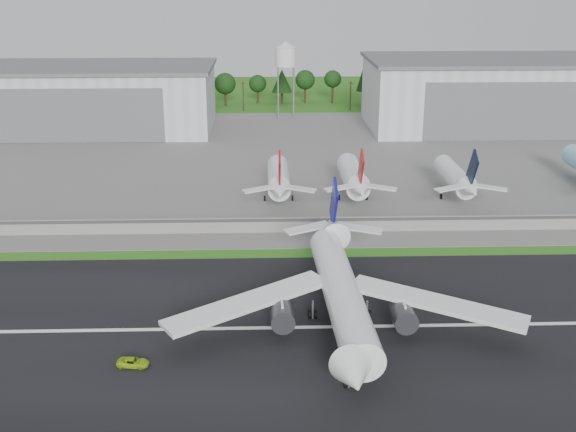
{
  "coord_description": "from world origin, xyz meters",
  "views": [
    {
      "loc": [
        -12.93,
        -94.9,
        55.26
      ],
      "look_at": [
        -8.69,
        40.0,
        9.0
      ],
      "focal_mm": 45.0,
      "sensor_mm": 36.0,
      "label": 1
    }
  ],
  "objects_px": {
    "main_airliner": "(342,301)",
    "ground_vehicle": "(133,362)",
    "parked_jet_red_a": "(279,179)",
    "parked_jet_navy": "(458,179)",
    "parked_jet_red_b": "(354,178)"
  },
  "relations": [
    {
      "from": "ground_vehicle",
      "to": "parked_jet_red_a",
      "type": "bearing_deg",
      "value": -9.71
    },
    {
      "from": "parked_jet_red_a",
      "to": "parked_jet_red_b",
      "type": "bearing_deg",
      "value": 0.07
    },
    {
      "from": "parked_jet_navy",
      "to": "parked_jet_red_b",
      "type": "bearing_deg",
      "value": 179.88
    },
    {
      "from": "main_airliner",
      "to": "parked_jet_red_a",
      "type": "relative_size",
      "value": 1.89
    },
    {
      "from": "parked_jet_navy",
      "to": "parked_jet_red_a",
      "type": "bearing_deg",
      "value": 179.96
    },
    {
      "from": "parked_jet_red_a",
      "to": "parked_jet_navy",
      "type": "distance_m",
      "value": 44.66
    },
    {
      "from": "parked_jet_red_a",
      "to": "ground_vehicle",
      "type": "bearing_deg",
      "value": -106.35
    },
    {
      "from": "ground_vehicle",
      "to": "parked_jet_red_a",
      "type": "relative_size",
      "value": 0.15
    },
    {
      "from": "parked_jet_red_a",
      "to": "parked_jet_navy",
      "type": "relative_size",
      "value": 1.0
    },
    {
      "from": "parked_jet_red_b",
      "to": "parked_jet_red_a",
      "type": "bearing_deg",
      "value": -179.93
    },
    {
      "from": "main_airliner",
      "to": "ground_vehicle",
      "type": "relative_size",
      "value": 12.63
    },
    {
      "from": "parked_jet_red_a",
      "to": "parked_jet_red_b",
      "type": "distance_m",
      "value": 18.76
    },
    {
      "from": "main_airliner",
      "to": "parked_jet_navy",
      "type": "xyz_separation_m",
      "value": [
        35.86,
        66.95,
        1.0
      ]
    },
    {
      "from": "ground_vehicle",
      "to": "parked_jet_navy",
      "type": "relative_size",
      "value": 0.15
    },
    {
      "from": "main_airliner",
      "to": "parked_jet_red_b",
      "type": "bearing_deg",
      "value": -100.65
    }
  ]
}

